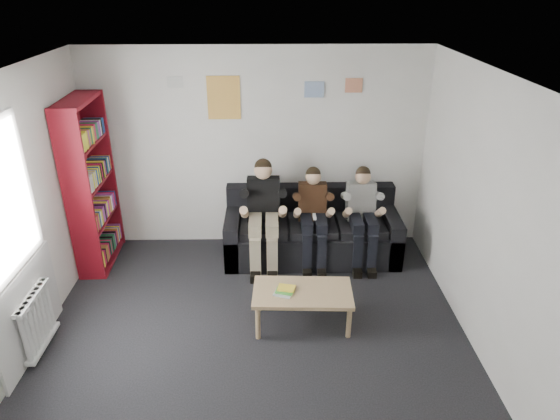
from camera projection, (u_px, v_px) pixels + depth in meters
The scene contains 14 objects.
room_shell at pixel (250, 240), 4.39m from camera, with size 5.00×5.00×5.00m.
sofa at pixel (311, 233), 6.72m from camera, with size 2.28×0.93×0.88m.
bookshelf at pixel (91, 185), 6.24m from camera, with size 0.33×0.98×2.17m.
coffee_table at pixel (302, 295), 5.32m from camera, with size 1.05×0.58×0.42m.
game_cases at pixel (285, 291), 5.27m from camera, with size 0.22×0.19×0.04m.
person_left at pixel (264, 215), 6.36m from camera, with size 0.42×0.90×1.38m.
person_middle at pixel (313, 218), 6.40m from camera, with size 0.37×0.78×1.27m.
person_right at pixel (362, 217), 6.41m from camera, with size 0.37×0.78×1.27m.
radiator at pixel (37, 321), 4.96m from camera, with size 0.10×0.64×0.60m.
window at pixel (14, 262), 4.67m from camera, with size 0.05×1.30×2.36m.
poster_large at pixel (224, 98), 6.33m from camera, with size 0.42×0.01×0.55m, color #E1E04F.
poster_blue at pixel (314, 89), 6.31m from camera, with size 0.25×0.01×0.20m, color #3F7FD8.
poster_pink at pixel (354, 85), 6.30m from camera, with size 0.22×0.01×0.18m, color #B93A6C.
poster_sign at pixel (175, 82), 6.24m from camera, with size 0.20×0.01×0.14m, color silver.
Camera 1 is at (0.18, -3.86, 3.47)m, focal length 32.00 mm.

